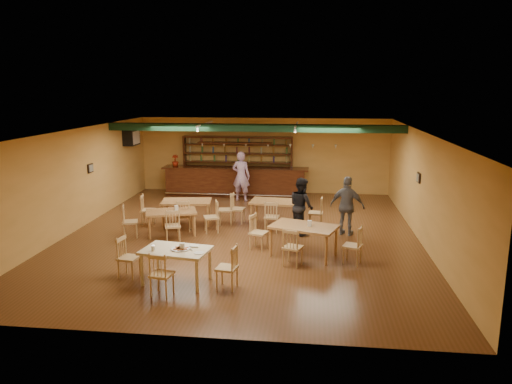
# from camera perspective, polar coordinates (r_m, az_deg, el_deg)

# --- Properties ---
(floor) EXTENTS (12.00, 12.00, 0.00)m
(floor) POSITION_cam_1_polar(r_m,az_deg,el_deg) (14.30, -1.62, -4.98)
(floor) COLOR #583619
(floor) RESTS_ON ground
(ceiling_beam) EXTENTS (10.00, 0.30, 0.25)m
(ceiling_beam) POSITION_cam_1_polar(r_m,az_deg,el_deg) (16.50, -0.27, 7.48)
(ceiling_beam) COLOR black
(ceiling_beam) RESTS_ON ceiling
(track_rail_left) EXTENTS (0.05, 2.50, 0.05)m
(track_rail_left) POSITION_cam_1_polar(r_m,az_deg,el_deg) (17.39, -5.98, 7.89)
(track_rail_left) COLOR silver
(track_rail_left) RESTS_ON ceiling
(track_rail_right) EXTENTS (0.05, 2.50, 0.05)m
(track_rail_right) POSITION_cam_1_polar(r_m,az_deg,el_deg) (16.98, 4.72, 7.81)
(track_rail_right) COLOR silver
(track_rail_right) RESTS_ON ceiling
(ac_unit) EXTENTS (0.34, 0.70, 0.48)m
(ac_unit) POSITION_cam_1_polar(r_m,az_deg,el_deg) (19.07, -14.29, 6.17)
(ac_unit) COLOR silver
(ac_unit) RESTS_ON wall_left
(picture_left) EXTENTS (0.04, 0.34, 0.28)m
(picture_left) POSITION_cam_1_polar(r_m,az_deg,el_deg) (16.30, -18.71, 2.64)
(picture_left) COLOR black
(picture_left) RESTS_ON wall_left
(picture_right) EXTENTS (0.04, 0.34, 0.28)m
(picture_right) POSITION_cam_1_polar(r_m,az_deg,el_deg) (14.56, 18.40, 1.59)
(picture_right) COLOR black
(picture_right) RESTS_ON wall_right
(bar_counter) EXTENTS (5.70, 0.85, 1.13)m
(bar_counter) POSITION_cam_1_polar(r_m,az_deg,el_deg) (19.26, -2.41, 1.22)
(bar_counter) COLOR black
(bar_counter) RESTS_ON ground
(back_bar_hutch) EXTENTS (4.41, 0.40, 2.28)m
(back_bar_hutch) POSITION_cam_1_polar(r_m,az_deg,el_deg) (19.78, -2.14, 3.20)
(back_bar_hutch) COLOR black
(back_bar_hutch) RESTS_ON ground
(poinsettia) EXTENTS (0.33, 0.33, 0.46)m
(poinsettia) POSITION_cam_1_polar(r_m,az_deg,el_deg) (19.65, -9.38, 3.63)
(poinsettia) COLOR #9D230E
(poinsettia) RESTS_ON bar_counter
(dining_table_a) EXTENTS (1.62, 1.11, 0.76)m
(dining_table_a) POSITION_cam_1_polar(r_m,az_deg,el_deg) (15.43, -8.04, -2.36)
(dining_table_a) COLOR #8E5D32
(dining_table_a) RESTS_ON ground
(dining_table_b) EXTENTS (1.63, 1.07, 0.77)m
(dining_table_b) POSITION_cam_1_polar(r_m,az_deg,el_deg) (15.18, 2.33, -2.46)
(dining_table_b) COLOR #8E5D32
(dining_table_b) RESTS_ON ground
(dining_table_c) EXTENTS (1.62, 1.27, 0.71)m
(dining_table_c) POSITION_cam_1_polar(r_m,az_deg,el_deg) (14.42, -9.80, -3.54)
(dining_table_c) COLOR #8E5D32
(dining_table_c) RESTS_ON ground
(dining_table_d) EXTENTS (1.84, 1.44, 0.80)m
(dining_table_d) POSITION_cam_1_polar(r_m,az_deg,el_deg) (12.47, 5.55, -5.69)
(dining_table_d) COLOR #8E5D32
(dining_table_d) RESTS_ON ground
(near_table) EXTENTS (1.55, 1.13, 0.77)m
(near_table) POSITION_cam_1_polar(r_m,az_deg,el_deg) (10.95, -9.23, -8.47)
(near_table) COLOR beige
(near_table) RESTS_ON ground
(pizza_tray) EXTENTS (0.53, 0.53, 0.01)m
(pizza_tray) POSITION_cam_1_polar(r_m,az_deg,el_deg) (10.79, -8.78, -6.56)
(pizza_tray) COLOR silver
(pizza_tray) RESTS_ON near_table
(parmesan_shaker) EXTENTS (0.08, 0.08, 0.11)m
(parmesan_shaker) POSITION_cam_1_polar(r_m,az_deg,el_deg) (10.80, -11.89, -6.41)
(parmesan_shaker) COLOR #EAE5C6
(parmesan_shaker) RESTS_ON near_table
(napkin_stack) EXTENTS (0.21, 0.16, 0.03)m
(napkin_stack) POSITION_cam_1_polar(r_m,az_deg,el_deg) (10.92, -7.20, -6.26)
(napkin_stack) COLOR white
(napkin_stack) RESTS_ON near_table
(pizza_server) EXTENTS (0.29, 0.29, 0.00)m
(pizza_server) POSITION_cam_1_polar(r_m,az_deg,el_deg) (10.80, -7.92, -6.47)
(pizza_server) COLOR silver
(pizza_server) RESTS_ON pizza_tray
(side_plate) EXTENTS (0.25, 0.25, 0.01)m
(side_plate) POSITION_cam_1_polar(r_m,az_deg,el_deg) (10.50, -6.64, -7.05)
(side_plate) COLOR white
(side_plate) RESTS_ON near_table
(patron_bar) EXTENTS (0.75, 0.56, 1.87)m
(patron_bar) POSITION_cam_1_polar(r_m,az_deg,el_deg) (18.34, -1.74, 1.85)
(patron_bar) COLOR #9652B2
(patron_bar) RESTS_ON ground
(patron_right_a) EXTENTS (0.95, 1.01, 1.66)m
(patron_right_a) POSITION_cam_1_polar(r_m,az_deg,el_deg) (14.26, 5.31, -1.62)
(patron_right_a) COLOR black
(patron_right_a) RESTS_ON ground
(patron_right_b) EXTENTS (1.09, 0.74, 1.71)m
(patron_right_b) POSITION_cam_1_polar(r_m,az_deg,el_deg) (14.31, 10.57, -1.61)
(patron_right_b) COLOR slate
(patron_right_b) RESTS_ON ground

